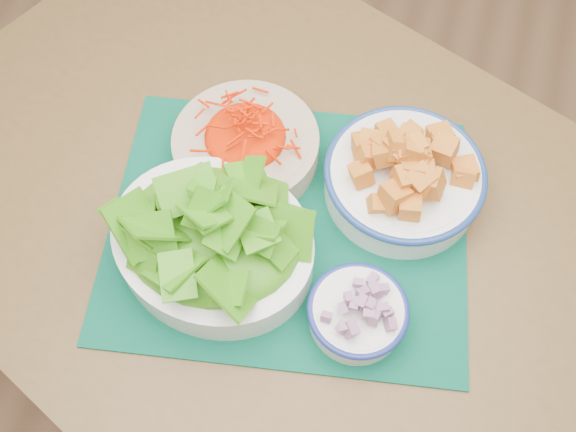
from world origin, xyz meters
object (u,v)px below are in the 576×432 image
object	(u,v)px
squash_bowl	(405,173)
onion_bowl	(358,312)
lettuce_bowl	(212,236)
placemat	(288,226)
table	(293,244)
carrot_bowl	(246,141)

from	to	relation	value
squash_bowl	onion_bowl	xyz separation A→B (m)	(-0.01, -0.22, -0.02)
lettuce_bowl	onion_bowl	size ratio (longest dim) A/B	1.99
placemat	squash_bowl	xyz separation A→B (m)	(0.14, 0.11, 0.05)
table	carrot_bowl	distance (m)	0.19
squash_bowl	lettuce_bowl	size ratio (longest dim) A/B	0.88
squash_bowl	lettuce_bowl	world-z (taller)	lettuce_bowl
squash_bowl	onion_bowl	size ratio (longest dim) A/B	1.75
table	carrot_bowl	xyz separation A→B (m)	(-0.10, 0.08, 0.14)
placemat	lettuce_bowl	bearing A→B (deg)	-149.13
squash_bowl	lettuce_bowl	xyz separation A→B (m)	(-0.23, -0.18, 0.01)
lettuce_bowl	onion_bowl	xyz separation A→B (m)	(0.21, -0.04, -0.03)
placemat	onion_bowl	bearing A→B (deg)	-50.96
carrot_bowl	lettuce_bowl	world-z (taller)	lettuce_bowl
carrot_bowl	squash_bowl	world-z (taller)	squash_bowl
table	squash_bowl	bearing A→B (deg)	54.18
table	placemat	bearing A→B (deg)	-76.03
squash_bowl	onion_bowl	world-z (taller)	squash_bowl
carrot_bowl	placemat	bearing A→B (deg)	-45.25
carrot_bowl	squash_bowl	bearing A→B (deg)	2.10
placemat	lettuce_bowl	size ratio (longest dim) A/B	1.56
lettuce_bowl	squash_bowl	bearing A→B (deg)	50.75
lettuce_bowl	table	bearing A→B (deg)	59.30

